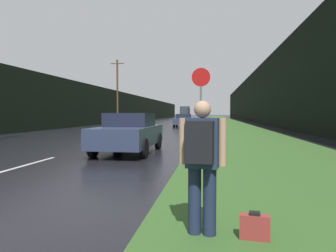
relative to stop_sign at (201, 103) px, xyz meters
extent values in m
cube|color=#386028|center=(2.45, 29.55, -1.90)|extent=(6.00, 240.00, 0.02)
cube|color=silver|center=(-5.04, -2.71, -1.91)|extent=(0.12, 3.00, 0.01)
cube|color=silver|center=(-5.04, 4.29, -1.91)|extent=(0.12, 3.00, 0.01)
cube|color=silver|center=(-5.04, 11.29, -1.91)|extent=(0.12, 3.00, 0.01)
cube|color=silver|center=(-5.04, 18.29, -1.91)|extent=(0.12, 3.00, 0.01)
cube|color=black|center=(-15.53, 39.55, 0.65)|extent=(2.00, 140.00, 5.12)
cube|color=black|center=(8.45, 39.55, 2.46)|extent=(2.00, 140.00, 8.75)
cylinder|color=#4C3823|center=(-12.00, 27.45, 2.38)|extent=(0.24, 0.24, 8.59)
cube|color=#4C3823|center=(-12.00, 27.45, 6.18)|extent=(1.80, 0.10, 0.10)
cylinder|color=slate|center=(0.00, 0.00, -0.67)|extent=(0.07, 0.07, 2.50)
cylinder|color=#B71414|center=(0.00, 0.00, 0.92)|extent=(0.67, 0.02, 0.67)
cylinder|color=#1E2847|center=(0.19, -7.13, -1.49)|extent=(0.16, 0.16, 0.86)
cylinder|color=#1E2847|center=(0.38, -7.15, -1.49)|extent=(0.16, 0.16, 0.86)
cube|color=navy|center=(0.28, -7.14, -0.75)|extent=(0.42, 0.27, 0.62)
sphere|color=tan|center=(0.28, -7.14, -0.33)|extent=(0.21, 0.21, 0.21)
cylinder|color=tan|center=(0.04, -7.11, -0.73)|extent=(0.10, 0.10, 0.58)
cylinder|color=tan|center=(0.53, -7.16, -0.73)|extent=(0.10, 0.10, 0.58)
cube|color=black|center=(0.26, -7.34, -0.72)|extent=(0.33, 0.22, 0.49)
cube|color=#9E3333|center=(0.91, -7.21, -1.76)|extent=(0.36, 0.16, 0.32)
cube|color=black|center=(0.91, -7.21, -1.58)|extent=(0.14, 0.10, 0.04)
cube|color=#2D3856|center=(-2.79, 0.41, -1.25)|extent=(1.91, 4.42, 0.72)
cube|color=#1B2134|center=(-2.79, 0.63, -0.63)|extent=(1.63, 1.99, 0.52)
cylinder|color=black|center=(-1.89, -0.96, -1.57)|extent=(0.20, 0.69, 0.69)
cylinder|color=black|center=(-3.70, -0.96, -1.57)|extent=(0.20, 0.69, 0.69)
cylinder|color=black|center=(-1.89, 1.78, -1.57)|extent=(0.20, 0.69, 0.69)
cylinder|color=black|center=(-3.70, 1.78, -1.57)|extent=(0.20, 0.69, 0.69)
cube|color=#2D3856|center=(-2.79, 22.70, -1.29)|extent=(1.86, 4.18, 0.65)
cube|color=#1B2134|center=(-2.79, 22.91, -0.71)|extent=(1.58, 1.88, 0.50)
cylinder|color=black|center=(-1.91, 21.40, -1.58)|extent=(0.20, 0.67, 0.67)
cylinder|color=black|center=(-3.68, 21.40, -1.58)|extent=(0.20, 0.67, 0.67)
cylinder|color=black|center=(-1.91, 23.99, -1.58)|extent=(0.20, 0.67, 0.67)
cylinder|color=black|center=(-3.68, 23.99, -1.58)|extent=(0.20, 0.67, 0.67)
cube|color=black|center=(-7.28, 78.52, -0.36)|extent=(2.19, 2.28, 2.30)
cube|color=#333842|center=(-7.28, 74.43, 0.02)|extent=(2.31, 5.90, 3.06)
cylinder|color=black|center=(-8.38, 78.29, -1.46)|extent=(0.28, 0.90, 0.90)
cylinder|color=black|center=(-6.19, 78.29, -1.46)|extent=(0.28, 0.90, 0.90)
cylinder|color=black|center=(-8.38, 72.95, -1.46)|extent=(0.28, 0.90, 0.90)
cylinder|color=black|center=(-6.19, 72.95, -1.46)|extent=(0.28, 0.90, 0.90)
camera|label=1|loc=(0.40, -10.85, -0.38)|focal=32.00mm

